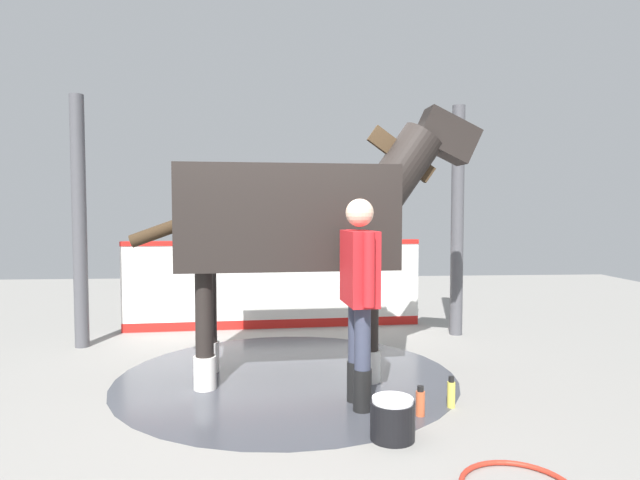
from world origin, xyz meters
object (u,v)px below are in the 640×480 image
at_px(wash_bucket, 392,419).
at_px(bottle_spray, 420,402).
at_px(handler, 359,287).
at_px(bottle_shampoo, 451,393).
at_px(horse, 298,220).

relative_size(wash_bucket, bottle_spray, 1.32).
height_order(handler, bottle_spray, handler).
relative_size(wash_bucket, bottle_shampoo, 1.23).
bearing_deg(horse, wash_bucket, -71.34).
bearing_deg(handler, wash_bucket, 96.58).
xyz_separation_m(handler, bottle_spray, (-0.25, -0.44, -0.87)).
xyz_separation_m(handler, wash_bucket, (-0.65, -0.14, -0.83)).
height_order(horse, bottle_shampoo, horse).
relative_size(horse, handler, 1.98).
bearing_deg(handler, bottle_spray, 145.00).
relative_size(handler, wash_bucket, 5.41).
bearing_deg(bottle_shampoo, horse, 53.07).
bearing_deg(bottle_shampoo, handler, 83.16).
xyz_separation_m(handler, bottle_shampoo, (-0.09, -0.74, -0.86)).
xyz_separation_m(horse, handler, (-0.82, -0.47, -0.53)).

